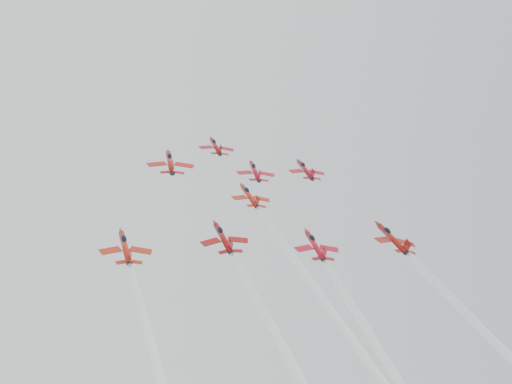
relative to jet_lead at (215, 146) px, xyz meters
name	(u,v)px	position (x,y,z in m)	size (l,w,h in m)	color
jet_lead	(215,146)	(0.00, 0.00, 0.00)	(9.18, 11.43, 8.30)	maroon
jet_row2_left	(170,161)	(-13.59, -9.88, -6.90)	(10.61, 13.22, 9.60)	#AB1710
jet_row2_center	(255,171)	(6.18, -11.25, -7.87)	(9.26, 11.54, 8.38)	#AA101E
jet_row2_right	(305,169)	(20.50, -8.73, -6.11)	(9.46, 11.78, 8.56)	maroon
jet_center	(331,327)	(0.78, -56.65, -39.72)	(8.72, 78.36, 55.31)	#AC1F10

